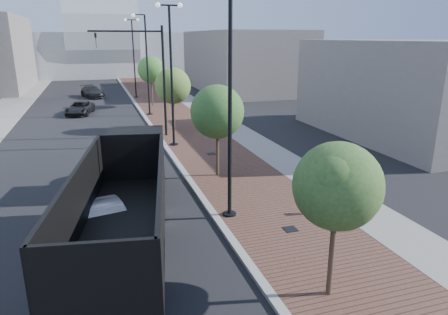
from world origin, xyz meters
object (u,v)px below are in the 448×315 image
object	(u,v)px
white_sedan	(101,231)
dark_car_mid	(80,108)
dump_truck	(132,188)
pedestrian	(346,196)

from	to	relation	value
white_sedan	dark_car_mid	distance (m)	28.05
dump_truck	dark_car_mid	size ratio (longest dim) A/B	3.06
dump_truck	dark_car_mid	world-z (taller)	dump_truck
white_sedan	pedestrian	xyz separation A→B (m)	(9.82, 0.11, 0.01)
dark_car_mid	pedestrian	distance (m)	30.03
dump_truck	white_sedan	distance (m)	2.61
dump_truck	dark_car_mid	xyz separation A→B (m)	(-2.52, 25.84, -0.83)
dark_car_mid	pedestrian	xyz separation A→B (m)	(11.05, -27.92, 0.21)
dump_truck	dark_car_mid	bearing A→B (deg)	105.44
white_sedan	pedestrian	size ratio (longest dim) A/B	3.00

